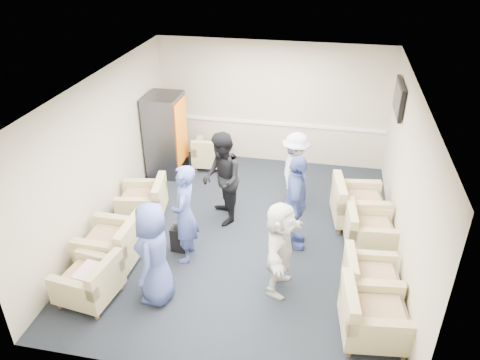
% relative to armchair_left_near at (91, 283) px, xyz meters
% --- Properties ---
extents(floor, '(6.00, 6.00, 0.00)m').
position_rel_armchair_left_near_xyz_m(floor, '(1.87, 2.01, -0.31)').
color(floor, black).
rests_on(floor, ground).
extents(ceiling, '(6.00, 6.00, 0.00)m').
position_rel_armchair_left_near_xyz_m(ceiling, '(1.87, 2.01, 2.39)').
color(ceiling, white).
rests_on(ceiling, back_wall).
extents(back_wall, '(5.00, 0.02, 2.70)m').
position_rel_armchair_left_near_xyz_m(back_wall, '(1.87, 5.01, 1.04)').
color(back_wall, beige).
rests_on(back_wall, floor).
extents(front_wall, '(5.00, 0.02, 2.70)m').
position_rel_armchair_left_near_xyz_m(front_wall, '(1.87, -0.99, 1.04)').
color(front_wall, beige).
rests_on(front_wall, floor).
extents(left_wall, '(0.02, 6.00, 2.70)m').
position_rel_armchair_left_near_xyz_m(left_wall, '(-0.63, 2.01, 1.04)').
color(left_wall, beige).
rests_on(left_wall, floor).
extents(right_wall, '(0.02, 6.00, 2.70)m').
position_rel_armchair_left_near_xyz_m(right_wall, '(4.37, 2.01, 1.04)').
color(right_wall, beige).
rests_on(right_wall, floor).
extents(chair_rail, '(4.98, 0.04, 0.06)m').
position_rel_armchair_left_near_xyz_m(chair_rail, '(1.87, 4.99, 0.59)').
color(chair_rail, white).
rests_on(chair_rail, back_wall).
extents(tv, '(0.10, 1.00, 0.58)m').
position_rel_armchair_left_near_xyz_m(tv, '(4.31, 3.81, 1.74)').
color(tv, black).
rests_on(tv, right_wall).
extents(armchair_left_near, '(0.87, 0.87, 0.62)m').
position_rel_armchair_left_near_xyz_m(armchair_left_near, '(0.00, 0.00, 0.00)').
color(armchair_left_near, tan).
rests_on(armchair_left_near, floor).
extents(armchair_left_mid, '(0.89, 0.89, 0.69)m').
position_rel_armchair_left_near_xyz_m(armchair_left_mid, '(-0.02, 0.84, 0.04)').
color(armchair_left_mid, tan).
rests_on(armchair_left_mid, floor).
extents(armchair_left_far, '(0.93, 0.93, 0.64)m').
position_rel_armchair_left_near_xyz_m(armchair_left_far, '(-0.05, 2.20, 0.01)').
color(armchair_left_far, tan).
rests_on(armchair_left_far, floor).
extents(armchair_right_near, '(0.94, 0.94, 0.68)m').
position_rel_armchair_left_near_xyz_m(armchair_right_near, '(3.88, 0.07, 0.03)').
color(armchair_right_near, tan).
rests_on(armchair_right_near, floor).
extents(armchair_right_midnear, '(0.84, 0.84, 0.62)m').
position_rel_armchair_left_near_xyz_m(armchair_right_midnear, '(3.88, 0.83, -0.00)').
color(armchair_right_midnear, tan).
rests_on(armchair_right_midnear, floor).
extents(armchair_right_midfar, '(0.85, 0.85, 0.63)m').
position_rel_armchair_left_near_xyz_m(armchair_right_midfar, '(3.90, 2.06, 0.01)').
color(armchair_right_midfar, tan).
rests_on(armchair_right_midfar, floor).
extents(armchair_right_far, '(1.01, 1.01, 0.71)m').
position_rel_armchair_left_near_xyz_m(armchair_right_far, '(3.72, 2.77, 0.05)').
color(armchair_right_far, tan).
rests_on(armchair_right_far, floor).
extents(armchair_corner, '(0.82, 0.82, 0.61)m').
position_rel_armchair_left_near_xyz_m(armchair_corner, '(0.65, 4.39, -0.00)').
color(armchair_corner, tan).
rests_on(armchair_corner, floor).
extents(vending_machine, '(0.71, 0.82, 1.74)m').
position_rel_armchair_left_near_xyz_m(vending_machine, '(-0.22, 3.99, 0.56)').
color(vending_machine, '#45454C').
rests_on(vending_machine, floor).
extents(backpack, '(0.32, 0.24, 0.52)m').
position_rel_armchair_left_near_xyz_m(backpack, '(0.89, 1.37, -0.04)').
color(backpack, black).
rests_on(backpack, floor).
extents(pillow, '(0.36, 0.45, 0.12)m').
position_rel_armchair_left_near_xyz_m(pillow, '(-0.00, 0.01, 0.16)').
color(pillow, white).
rests_on(pillow, armchair_left_near).
extents(person_front_left, '(0.54, 0.80, 1.58)m').
position_rel_armchair_left_near_xyz_m(person_front_left, '(0.90, 0.23, 0.48)').
color(person_front_left, '#3E4D94').
rests_on(person_front_left, floor).
extents(person_mid_left, '(0.46, 0.65, 1.66)m').
position_rel_armchair_left_near_xyz_m(person_mid_left, '(1.05, 1.20, 0.52)').
color(person_mid_left, '#3E4D94').
rests_on(person_mid_left, floor).
extents(person_back_left, '(0.92, 1.02, 1.71)m').
position_rel_armchair_left_near_xyz_m(person_back_left, '(1.37, 2.37, 0.55)').
color(person_back_left, black).
rests_on(person_back_left, floor).
extents(person_back_right, '(0.71, 1.04, 1.50)m').
position_rel_armchair_left_near_xyz_m(person_back_right, '(2.59, 3.15, 0.44)').
color(person_back_right, silver).
rests_on(person_back_right, floor).
extents(person_mid_right, '(0.48, 1.00, 1.66)m').
position_rel_armchair_left_near_xyz_m(person_mid_right, '(2.71, 1.87, 0.52)').
color(person_mid_right, '#3E4D94').
rests_on(person_mid_right, floor).
extents(person_front_right, '(0.58, 1.40, 1.47)m').
position_rel_armchair_left_near_xyz_m(person_front_right, '(2.60, 0.77, 0.43)').
color(person_front_right, silver).
rests_on(person_front_right, floor).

